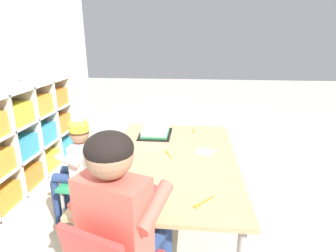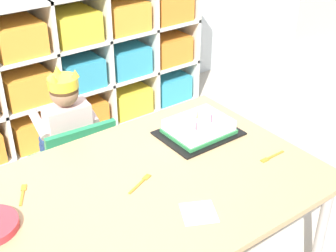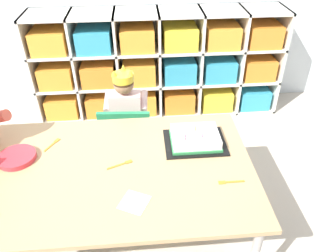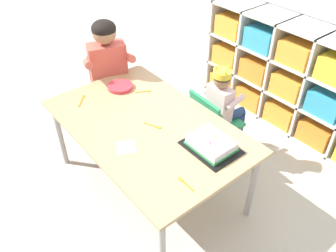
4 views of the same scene
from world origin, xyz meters
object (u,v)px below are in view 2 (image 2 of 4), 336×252
activity_table (135,200)px  fork_scattered_mid_table (141,182)px  classroom_chair_blue (77,162)px  fork_near_cake_tray (23,193)px  fork_at_table_front_edge (271,157)px  birthday_cake_on_tray (199,128)px  child_with_crown (65,127)px

activity_table → fork_scattered_mid_table: bearing=26.8°
activity_table → classroom_chair_blue: classroom_chair_blue is taller
fork_near_cake_tray → fork_scattered_mid_table: bearing=90.5°
fork_near_cake_tray → fork_at_table_front_edge: bearing=95.9°
birthday_cake_on_tray → child_with_crown: bearing=126.2°
activity_table → fork_scattered_mid_table: 0.07m
birthday_cake_on_tray → fork_scattered_mid_table: 0.43m
child_with_crown → fork_scattered_mid_table: size_ratio=6.51×
activity_table → fork_at_table_front_edge: 0.59m
classroom_chair_blue → fork_near_cake_tray: classroom_chair_blue is taller
child_with_crown → birthday_cake_on_tray: bearing=130.1°
fork_scattered_mid_table → fork_at_table_front_edge: (0.52, -0.17, 0.00)m
fork_at_table_front_edge → fork_near_cake_tray: size_ratio=1.11×
child_with_crown → classroom_chair_blue: bearing=90.4°
birthday_cake_on_tray → fork_scattered_mid_table: size_ratio=2.58×
activity_table → classroom_chair_blue: 0.63m
fork_at_table_front_edge → fork_near_cake_tray: 0.98m
fork_at_table_front_edge → fork_near_cake_tray: bearing=157.3°
classroom_chair_blue → child_with_crown: (0.01, 0.10, 0.14)m
fork_at_table_front_edge → child_with_crown: bearing=120.8°
activity_table → fork_at_table_front_edge: fork_at_table_front_edge is taller
classroom_chair_blue → child_with_crown: bearing=-89.6°
classroom_chair_blue → birthday_cake_on_tray: 0.64m
child_with_crown → fork_scattered_mid_table: 0.69m
activity_table → classroom_chair_blue: bearing=85.4°
fork_scattered_mid_table → fork_at_table_front_edge: size_ratio=1.03×
classroom_chair_blue → fork_scattered_mid_table: classroom_chair_blue is taller
activity_table → fork_at_table_front_edge: size_ratio=11.21×
classroom_chair_blue → fork_at_table_front_edge: classroom_chair_blue is taller
fork_scattered_mid_table → birthday_cake_on_tray: bearing=177.1°
activity_table → fork_near_cake_tray: size_ratio=12.44×
classroom_chair_blue → activity_table: bearing=89.3°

